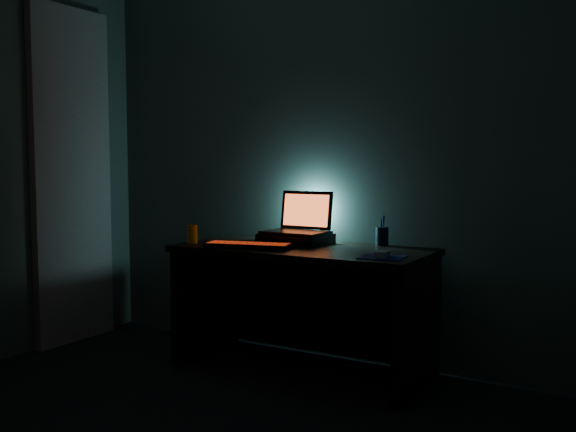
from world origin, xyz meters
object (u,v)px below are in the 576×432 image
object	(u,v)px
keyboard	(248,245)
juice_glass	(192,234)
mouse	(382,254)
pen_cup	(382,236)
router	(272,237)
laptop	(300,223)

from	to	relation	value
keyboard	juice_glass	bearing A→B (deg)	163.14
mouse	pen_cup	bearing A→B (deg)	105.21
pen_cup	router	world-z (taller)	pen_cup
router	laptop	bearing A→B (deg)	-7.76
laptop	juice_glass	world-z (taller)	laptop
laptop	juice_glass	bearing A→B (deg)	-146.35
mouse	juice_glass	distance (m)	1.25
mouse	router	xyz separation A→B (m)	(-0.87, 0.32, 0.01)
juice_glass	router	bearing A→B (deg)	40.00
mouse	pen_cup	size ratio (longest dim) A/B	0.91
keyboard	juice_glass	world-z (taller)	juice_glass
mouse	router	world-z (taller)	router
juice_glass	router	size ratio (longest dim) A/B	0.60
mouse	keyboard	bearing A→B (deg)	175.49
router	pen_cup	bearing A→B (deg)	-4.24
pen_cup	router	size ratio (longest dim) A/B	0.59
mouse	juice_glass	bearing A→B (deg)	173.50
juice_glass	laptop	bearing A→B (deg)	31.67
mouse	router	distance (m)	0.92
laptop	mouse	bearing A→B (deg)	-25.03
keyboard	mouse	world-z (taller)	mouse
keyboard	juice_glass	xyz separation A→B (m)	(-0.43, 0.03, 0.04)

